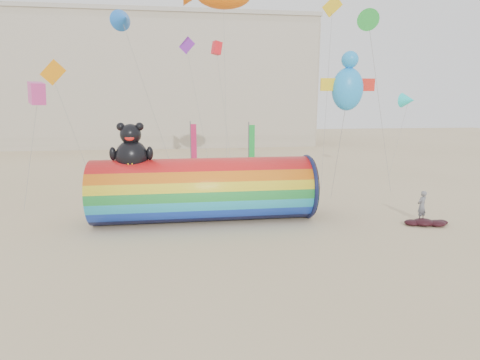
{
  "coord_description": "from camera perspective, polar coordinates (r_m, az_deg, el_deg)",
  "views": [
    {
      "loc": [
        -2.44,
        -20.26,
        6.9
      ],
      "look_at": [
        0.5,
        1.5,
        2.4
      ],
      "focal_mm": 28.0,
      "sensor_mm": 36.0,
      "label": 1
    }
  ],
  "objects": [
    {
      "name": "kite_handler",
      "position": [
        24.83,
        25.95,
        -3.56
      ],
      "size": [
        0.79,
        0.67,
        1.83
      ],
      "primitive_type": "imported",
      "rotation": [
        0.0,
        0.0,
        3.56
      ],
      "color": "slate",
      "rests_on": "ground"
    },
    {
      "name": "beachgoers",
      "position": [
        17.9,
        -5.02,
        -8.23
      ],
      "size": [
        68.61,
        54.81,
        1.79
      ],
      "color": "#33333F",
      "rests_on": "ground"
    },
    {
      "name": "ground",
      "position": [
        21.54,
        -0.79,
        -7.1
      ],
      "size": [
        160.0,
        160.0,
        0.0
      ],
      "primitive_type": "plane",
      "color": "#CCB58C",
      "rests_on": "ground"
    },
    {
      "name": "hotel_building",
      "position": [
        66.98,
        -16.39,
        14.05
      ],
      "size": [
        60.4,
        15.4,
        20.6
      ],
      "color": "#B7AD99",
      "rests_on": "ground"
    },
    {
      "name": "windsock_assembly",
      "position": [
        22.32,
        -5.51,
        -1.22
      ],
      "size": [
        12.91,
        3.93,
        5.95
      ],
      "color": "red",
      "rests_on": "ground"
    },
    {
      "name": "fabric_bundle",
      "position": [
        24.23,
        26.51,
        -5.8
      ],
      "size": [
        2.62,
        1.35,
        0.41
      ],
      "color": "#380A12",
      "rests_on": "ground"
    },
    {
      "name": "festival_banners",
      "position": [
        35.52,
        -6.87,
        4.61
      ],
      "size": [
        11.22,
        5.19,
        5.2
      ],
      "color": "#59595E",
      "rests_on": "ground"
    },
    {
      "name": "flying_kites",
      "position": [
        28.16,
        2.47,
        22.36
      ],
      "size": [
        30.0,
        14.64,
        9.2
      ],
      "color": "orange",
      "rests_on": "ground"
    }
  ]
}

